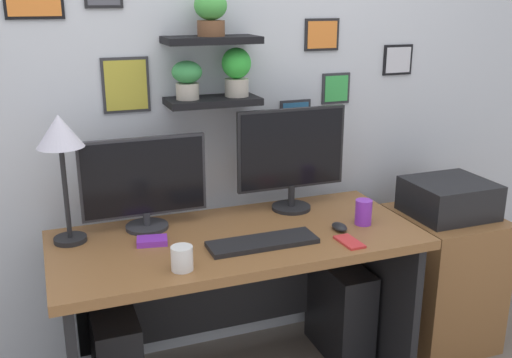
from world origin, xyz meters
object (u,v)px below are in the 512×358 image
at_px(keyboard, 263,242).
at_px(cell_phone, 349,242).
at_px(monitor_right, 291,155).
at_px(water_cup, 363,212).
at_px(monitor_left, 144,182).
at_px(desk, 234,277).
at_px(scissors_tray, 152,241).
at_px(desk_lamp, 60,141).
at_px(coffee_mug, 182,258).
at_px(computer_mouse, 339,227).
at_px(drawer_cabinet, 441,277).
at_px(computer_tower_right, 340,309).
at_px(printer, 449,198).

height_order(keyboard, cell_phone, keyboard).
relative_size(monitor_right, water_cup, 4.68).
relative_size(monitor_left, cell_phone, 3.75).
xyz_separation_m(desk, monitor_right, (0.34, 0.16, 0.47)).
bearing_deg(keyboard, monitor_right, 51.34).
height_order(keyboard, scissors_tray, scissors_tray).
distance_m(desk_lamp, coffee_mug, 0.66).
bearing_deg(scissors_tray, keyboard, -21.87).
bearing_deg(water_cup, computer_mouse, -168.48).
bearing_deg(monitor_right, scissors_tray, -165.47).
xyz_separation_m(scissors_tray, drawer_cabinet, (1.44, 0.00, -0.42)).
relative_size(drawer_cabinet, computer_tower_right, 1.44).
relative_size(monitor_left, desk_lamp, 1.01).
distance_m(cell_phone, printer, 0.75).
relative_size(desk, monitor_left, 2.88).
xyz_separation_m(keyboard, printer, (1.03, 0.17, 0.00)).
relative_size(keyboard, desk_lamp, 0.85).
distance_m(monitor_left, scissors_tray, 0.26).
bearing_deg(desk_lamp, monitor_left, 6.95).
bearing_deg(monitor_left, coffee_mug, -84.18).
relative_size(monitor_right, computer_tower_right, 1.09).
bearing_deg(printer, computer_tower_right, 173.21).
bearing_deg(desk_lamp, monitor_right, 2.23).
relative_size(coffee_mug, printer, 0.24).
xyz_separation_m(desk_lamp, coffee_mug, (0.36, -0.41, -0.37)).
distance_m(monitor_right, printer, 0.82).
distance_m(cell_phone, drawer_cabinet, 0.86).
relative_size(monitor_right, drawer_cabinet, 0.76).
relative_size(desk_lamp, coffee_mug, 5.76).
distance_m(desk_lamp, scissors_tray, 0.52).
distance_m(water_cup, computer_tower_right, 0.60).
relative_size(monitor_right, keyboard, 1.17).
relative_size(desk, water_cup, 13.74).
distance_m(computer_mouse, drawer_cabinet, 0.81).
distance_m(keyboard, cell_phone, 0.35).
height_order(monitor_left, computer_tower_right, monitor_left).
height_order(cell_phone, drawer_cabinet, cell_phone).
distance_m(coffee_mug, scissors_tray, 0.28).
xyz_separation_m(monitor_right, desk_lamp, (-0.99, -0.04, 0.16)).
bearing_deg(computer_mouse, monitor_right, 105.04).
distance_m(computer_mouse, desk_lamp, 1.18).
xyz_separation_m(keyboard, computer_tower_right, (0.50, 0.23, -0.52)).
xyz_separation_m(keyboard, cell_phone, (0.33, -0.11, -0.01)).
height_order(desk, computer_mouse, computer_mouse).
bearing_deg(keyboard, cell_phone, -18.09).
bearing_deg(cell_phone, keyboard, 159.44).
bearing_deg(keyboard, monitor_left, 139.38).
height_order(monitor_right, keyboard, monitor_right).
relative_size(printer, computer_tower_right, 0.80).
xyz_separation_m(monitor_left, keyboard, (0.40, -0.34, -0.19)).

